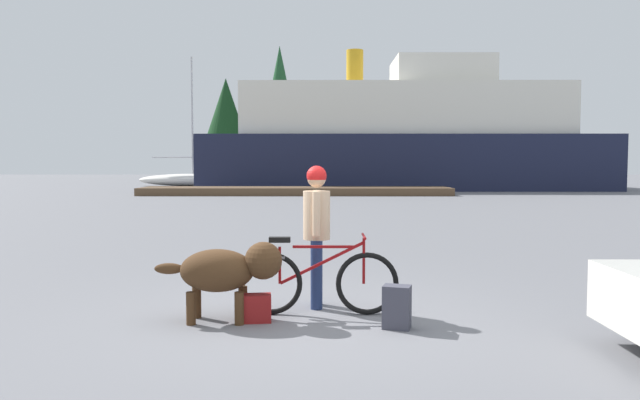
{
  "coord_description": "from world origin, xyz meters",
  "views": [
    {
      "loc": [
        0.13,
        -6.54,
        1.73
      ],
      "look_at": [
        0.08,
        2.16,
        1.19
      ],
      "focal_mm": 34.26,
      "sensor_mm": 36.0,
      "label": 1
    }
  ],
  "objects_px": {
    "ferry_boat": "(403,140)",
    "person_cyclist": "(317,223)",
    "backpack": "(397,307)",
    "sailboat_moored": "(193,179)",
    "dog": "(227,270)",
    "bicycle": "(318,281)",
    "handbag_pannier": "(256,308)"
  },
  "relations": [
    {
      "from": "bicycle",
      "to": "backpack",
      "type": "height_order",
      "value": "bicycle"
    },
    {
      "from": "bicycle",
      "to": "sailboat_moored",
      "type": "relative_size",
      "value": 0.19
    },
    {
      "from": "dog",
      "to": "handbag_pannier",
      "type": "relative_size",
      "value": 4.34
    },
    {
      "from": "ferry_boat",
      "to": "sailboat_moored",
      "type": "bearing_deg",
      "value": 164.12
    },
    {
      "from": "person_cyclist",
      "to": "dog",
      "type": "distance_m",
      "value": 1.25
    },
    {
      "from": "person_cyclist",
      "to": "backpack",
      "type": "bearing_deg",
      "value": -48.26
    },
    {
      "from": "dog",
      "to": "bicycle",
      "type": "bearing_deg",
      "value": 16.57
    },
    {
      "from": "person_cyclist",
      "to": "backpack",
      "type": "xyz_separation_m",
      "value": [
        0.84,
        -0.95,
        -0.79
      ]
    },
    {
      "from": "handbag_pannier",
      "to": "sailboat_moored",
      "type": "distance_m",
      "value": 38.81
    },
    {
      "from": "bicycle",
      "to": "backpack",
      "type": "distance_m",
      "value": 1.02
    },
    {
      "from": "bicycle",
      "to": "dog",
      "type": "bearing_deg",
      "value": -163.43
    },
    {
      "from": "handbag_pannier",
      "to": "sailboat_moored",
      "type": "xyz_separation_m",
      "value": [
        -8.77,
        37.8,
        0.35
      ]
    },
    {
      "from": "dog",
      "to": "sailboat_moored",
      "type": "relative_size",
      "value": 0.15
    },
    {
      "from": "dog",
      "to": "ferry_boat",
      "type": "relative_size",
      "value": 0.05
    },
    {
      "from": "person_cyclist",
      "to": "dog",
      "type": "bearing_deg",
      "value": -145.23
    },
    {
      "from": "sailboat_moored",
      "to": "handbag_pannier",
      "type": "bearing_deg",
      "value": -76.94
    },
    {
      "from": "bicycle",
      "to": "dog",
      "type": "relative_size",
      "value": 1.3
    },
    {
      "from": "handbag_pannier",
      "to": "sailboat_moored",
      "type": "height_order",
      "value": "sailboat_moored"
    },
    {
      "from": "backpack",
      "to": "sailboat_moored",
      "type": "distance_m",
      "value": 39.41
    },
    {
      "from": "dog",
      "to": "handbag_pannier",
      "type": "height_order",
      "value": "dog"
    },
    {
      "from": "bicycle",
      "to": "dog",
      "type": "distance_m",
      "value": 1.04
    },
    {
      "from": "sailboat_moored",
      "to": "person_cyclist",
      "type": "bearing_deg",
      "value": -75.76
    },
    {
      "from": "bicycle",
      "to": "person_cyclist",
      "type": "distance_m",
      "value": 0.73
    },
    {
      "from": "ferry_boat",
      "to": "person_cyclist",
      "type": "bearing_deg",
      "value": -99.13
    },
    {
      "from": "person_cyclist",
      "to": "sailboat_moored",
      "type": "bearing_deg",
      "value": 104.24
    },
    {
      "from": "bicycle",
      "to": "dog",
      "type": "height_order",
      "value": "bicycle"
    },
    {
      "from": "bicycle",
      "to": "person_cyclist",
      "type": "height_order",
      "value": "person_cyclist"
    },
    {
      "from": "backpack",
      "to": "sailboat_moored",
      "type": "height_order",
      "value": "sailboat_moored"
    },
    {
      "from": "bicycle",
      "to": "sailboat_moored",
      "type": "bearing_deg",
      "value": 104.13
    },
    {
      "from": "ferry_boat",
      "to": "sailboat_moored",
      "type": "xyz_separation_m",
      "value": [
        -14.71,
        4.18,
        -2.69
      ]
    },
    {
      "from": "handbag_pannier",
      "to": "person_cyclist",
      "type": "bearing_deg",
      "value": 47.26
    },
    {
      "from": "backpack",
      "to": "ferry_boat",
      "type": "height_order",
      "value": "ferry_boat"
    }
  ]
}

